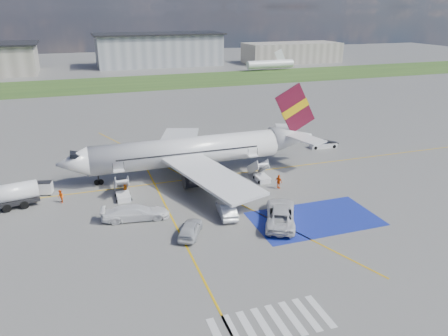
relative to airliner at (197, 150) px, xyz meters
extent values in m
plane|color=#60605E|center=(-1.51, -14.00, -3.39)|extent=(400.00, 400.00, 0.00)
cube|color=#2D4C1E|center=(-1.51, 81.00, -3.39)|extent=(400.00, 30.00, 0.01)
cube|color=gold|center=(-1.51, -2.00, -3.39)|extent=(120.00, 0.20, 0.01)
cube|color=gold|center=(-6.51, -24.00, -3.39)|extent=(0.20, 60.00, 0.01)
cube|color=gold|center=(-1.51, -2.00, -3.39)|extent=(20.71, 56.45, 0.01)
cube|color=navy|center=(8.49, -18.00, -3.39)|extent=(14.00, 8.00, 0.01)
cube|color=silver|center=(-7.51, -32.00, -3.39)|extent=(0.60, 4.00, 0.01)
cube|color=silver|center=(-6.31, -32.00, -3.39)|extent=(0.60, 4.00, 0.01)
cube|color=silver|center=(-5.11, -32.00, -3.39)|extent=(0.60, 4.00, 0.01)
cube|color=silver|center=(-3.91, -32.00, -3.39)|extent=(0.60, 4.00, 0.01)
cube|color=silver|center=(-2.71, -32.00, -3.39)|extent=(0.60, 4.00, 0.01)
cube|color=silver|center=(-1.51, -32.00, -3.39)|extent=(0.60, 4.00, 0.01)
cube|color=silver|center=(-0.31, -32.00, -3.39)|extent=(0.60, 4.00, 0.01)
cube|color=silver|center=(0.89, -32.00, -3.39)|extent=(0.60, 4.00, 0.01)
cube|color=gray|center=(18.49, 121.00, 2.61)|extent=(48.00, 18.00, 12.00)
cube|color=gray|center=(73.49, 114.00, 0.61)|extent=(40.00, 16.00, 8.00)
cylinder|color=silver|center=(-1.51, 0.00, 0.01)|extent=(26.00, 3.90, 3.90)
cone|color=silver|center=(-16.51, 0.00, 0.01)|extent=(4.00, 3.90, 3.90)
cube|color=black|center=(-15.91, 0.00, 1.06)|extent=(1.67, 1.90, 0.82)
cone|color=silver|center=(14.69, 0.00, 0.41)|extent=(6.50, 3.90, 3.90)
cube|color=silver|center=(-0.51, -8.50, -0.59)|extent=(9.86, 15.95, 1.40)
cube|color=silver|center=(-0.51, 8.50, -0.59)|extent=(9.86, 15.95, 1.40)
cylinder|color=#38383A|center=(-1.51, -5.60, -1.99)|extent=(3.40, 2.10, 2.10)
cylinder|color=#38383A|center=(-1.51, 5.60, -1.99)|extent=(3.40, 2.10, 2.10)
cube|color=#570E21|center=(14.99, 0.00, 4.81)|extent=(6.62, 0.30, 7.45)
cube|color=gold|center=(14.99, 0.00, 4.81)|extent=(4.36, 0.40, 3.08)
cube|color=silver|center=(15.29, -3.20, 1.11)|extent=(4.73, 5.95, 0.49)
cube|color=silver|center=(15.29, 3.20, 1.11)|extent=(4.73, 5.95, 0.49)
cube|color=black|center=(-1.51, -1.96, 0.36)|extent=(19.50, 0.04, 0.18)
cube|color=black|center=(-1.51, 1.96, 0.36)|extent=(19.50, 0.04, 0.18)
cube|color=silver|center=(-11.01, -4.15, -1.94)|extent=(1.40, 3.73, 2.32)
cube|color=silver|center=(-11.01, -2.25, -0.89)|extent=(1.40, 1.00, 0.12)
cylinder|color=black|center=(-11.71, -2.25, -0.34)|extent=(0.06, 0.06, 1.10)
cylinder|color=black|center=(-10.31, -2.25, -0.34)|extent=(0.06, 0.06, 1.10)
cube|color=silver|center=(-11.01, -5.75, -3.04)|extent=(1.60, 2.40, 0.70)
cube|color=silver|center=(7.49, -4.15, -1.94)|extent=(1.40, 3.73, 2.32)
cube|color=silver|center=(7.49, -2.25, -0.89)|extent=(1.40, 1.00, 0.12)
cylinder|color=black|center=(6.79, -2.25, -0.34)|extent=(0.06, 0.06, 1.10)
cylinder|color=black|center=(8.19, -2.25, -0.34)|extent=(0.06, 0.06, 1.10)
cube|color=silver|center=(7.49, -5.75, -3.04)|extent=(1.60, 2.40, 0.70)
cylinder|color=silver|center=(-23.79, -3.90, -1.53)|extent=(6.63, 3.29, 2.14)
cube|color=black|center=(-23.79, -3.90, -2.60)|extent=(6.63, 3.29, 0.47)
cube|color=silver|center=(-20.20, -0.93, -2.54)|extent=(2.23, 1.62, 1.41)
cube|color=black|center=(-20.20, -0.93, -1.78)|extent=(2.11, 1.50, 0.12)
cube|color=silver|center=(23.15, 4.63, -3.02)|extent=(4.60, 1.91, 0.75)
cube|color=black|center=(24.27, 4.53, -2.37)|extent=(3.02, 1.39, 0.83)
imported|color=#B8BABF|center=(-5.57, -17.15, -2.59)|extent=(3.88, 5.06, 1.61)
imported|color=silver|center=(-0.57, -14.16, -2.60)|extent=(2.26, 4.98, 1.59)
imported|color=silver|center=(4.60, -17.25, -2.15)|extent=(5.64, 7.27, 2.48)
imported|color=white|center=(-10.35, -11.61, -2.31)|extent=(5.78, 3.01, 2.16)
imported|color=#DB600B|center=(-10.53, -3.92, -2.47)|extent=(0.79, 0.78, 1.84)
imported|color=#FF5B0D|center=(-18.22, -4.34, -2.56)|extent=(0.73, 0.88, 1.66)
imported|color=#E4550C|center=(8.47, -8.80, -2.45)|extent=(0.86, 1.20, 1.88)
camera|label=1|loc=(-15.24, -55.88, 18.77)|focal=35.00mm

